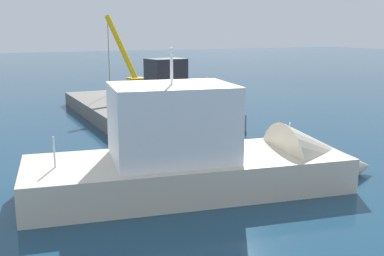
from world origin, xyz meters
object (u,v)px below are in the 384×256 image
Objects in this scene: crane_truck at (154,82)px; salvaged_car at (190,127)px; moored_yacht at (236,167)px; dock_worker at (208,91)px.

salvaged_car is (6.78, -0.72, -1.57)m from crane_truck.
moored_yacht is (6.97, -1.45, -0.03)m from salvaged_car.
crane_truck reaches higher than moored_yacht.
moored_yacht is at bearing -11.76° from salvaged_car.
dock_worker is 0.37× the size of salvaged_car.
moored_yacht reaches higher than salvaged_car.
crane_truck is at bearing 171.03° from moored_yacht.
crane_truck is 14.02m from moored_yacht.
salvaged_car is 0.36× the size of moored_yacht.
moored_yacht reaches higher than dock_worker.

